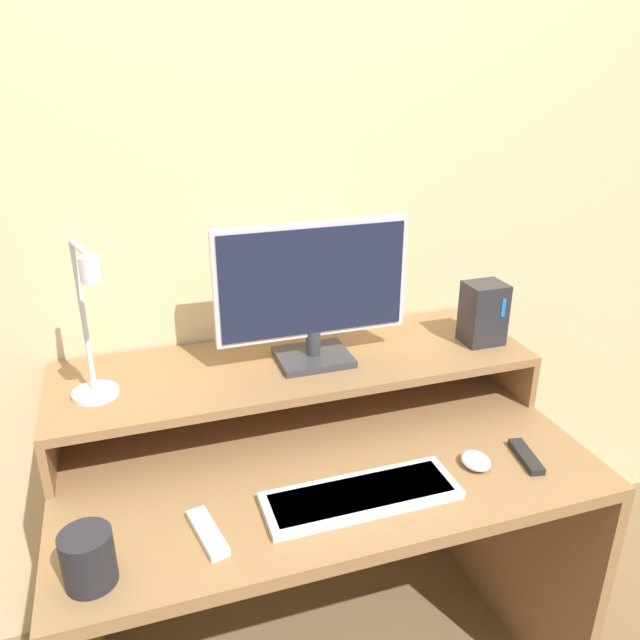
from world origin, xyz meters
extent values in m
cube|color=beige|center=(0.00, 0.75, 1.25)|extent=(6.00, 0.05, 2.50)
cube|color=olive|center=(0.00, 0.36, 0.71)|extent=(1.19, 0.72, 0.03)
cube|color=olive|center=(-0.58, 0.36, 0.35)|extent=(0.03, 0.72, 0.70)
cube|color=olive|center=(0.58, 0.36, 0.35)|extent=(0.03, 0.72, 0.70)
cube|color=olive|center=(-0.59, 0.54, 0.79)|extent=(0.02, 0.36, 0.12)
cube|color=olive|center=(0.59, 0.54, 0.79)|extent=(0.02, 0.36, 0.12)
cube|color=olive|center=(0.00, 0.54, 0.86)|extent=(1.19, 0.36, 0.02)
cube|color=#38383D|center=(0.04, 0.52, 0.88)|extent=(0.18, 0.15, 0.02)
cylinder|color=#38383D|center=(0.04, 0.52, 0.92)|extent=(0.04, 0.04, 0.06)
cube|color=silver|center=(0.04, 0.53, 1.08)|extent=(0.48, 0.02, 0.29)
cube|color=#191E38|center=(0.04, 0.52, 1.08)|extent=(0.45, 0.01, 0.26)
cylinder|color=silver|center=(-0.48, 0.51, 0.88)|extent=(0.10, 0.10, 0.01)
cylinder|color=silver|center=(-0.48, 0.51, 1.06)|extent=(0.01, 0.01, 0.35)
cylinder|color=silver|center=(-0.46, 0.45, 1.23)|extent=(0.05, 0.13, 0.01)
cylinder|color=silver|center=(-0.44, 0.38, 1.20)|extent=(0.04, 0.04, 0.05)
cube|color=#28282D|center=(0.50, 0.49, 0.95)|extent=(0.10, 0.09, 0.16)
cube|color=#1972F2|center=(0.53, 0.44, 0.98)|extent=(0.01, 0.00, 0.05)
cube|color=silver|center=(0.03, 0.15, 0.74)|extent=(0.41, 0.13, 0.02)
cube|color=#AFAFB3|center=(0.03, 0.15, 0.74)|extent=(0.38, 0.11, 0.01)
ellipsoid|color=white|center=(0.31, 0.18, 0.74)|extent=(0.06, 0.08, 0.03)
cube|color=white|center=(-0.29, 0.14, 0.73)|extent=(0.07, 0.15, 0.02)
cube|color=black|center=(0.43, 0.16, 0.73)|extent=(0.06, 0.13, 0.02)
cylinder|color=#232328|center=(-0.50, 0.10, 0.78)|extent=(0.09, 0.09, 0.10)
camera|label=1|loc=(-0.38, -0.82, 1.57)|focal=35.00mm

